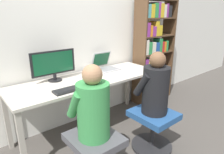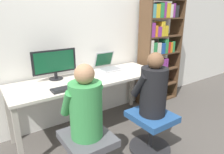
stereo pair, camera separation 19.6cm
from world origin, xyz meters
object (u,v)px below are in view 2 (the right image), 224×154
Objects in this scene: office_chair_left at (88,152)px; person_at_laptop at (153,88)px; desktop_monitor at (55,64)px; keyboard at (71,87)px; office_chair_right at (151,128)px; person_at_monitor at (86,106)px; laptop at (108,66)px; bookshelf at (158,53)px.

office_chair_left is 0.93m from person_at_laptop.
desktop_monitor is 1.27× the size of keyboard.
keyboard is at bearing 142.94° from person_at_laptop.
person_at_monitor is (-0.79, 0.05, 0.49)m from office_chair_right.
laptop is (0.79, 0.01, -0.15)m from desktop_monitor.
person_at_laptop reaches higher than keyboard.
bookshelf reaches higher than person_at_monitor.
laptop is 0.47× the size of person_at_laptop.
desktop_monitor is 0.92m from person_at_monitor.
person_at_monitor is at bearing -132.73° from laptop.
person_at_laptop reaches higher than desktop_monitor.
desktop_monitor is 1.21m from person_at_laptop.
person_at_monitor is (0.00, 0.01, 0.49)m from office_chair_left.
keyboard is 0.89× the size of office_chair_left.
laptop is 1.25m from person_at_monitor.
office_chair_left is 0.79m from office_chair_right.
person_at_laptop is at bearing -3.24° from person_at_monitor.
desktop_monitor reaches higher than keyboard.
office_chair_left is 1.00× the size of office_chair_right.
person_at_monitor is 0.39× the size of bookshelf.
person_at_monitor reaches higher than keyboard.
keyboard is 0.89× the size of office_chair_right.
bookshelf is at bearing 41.52° from office_chair_right.
office_chair_left is (-0.06, -0.91, -0.68)m from desktop_monitor.
bookshelf is at bearing -0.92° from desktop_monitor.
desktop_monitor is 1.38m from office_chair_right.
bookshelf reaches higher than desktop_monitor.
person_at_monitor is at bearing 176.76° from person_at_laptop.
keyboard is at bearing 142.66° from office_chair_right.
person_at_laptop reaches higher than office_chair_left.
desktop_monitor is at bearing 86.41° from office_chair_left.
office_chair_left is 0.69× the size of person_at_laptop.
bookshelf is (1.78, -0.03, -0.06)m from desktop_monitor.
desktop_monitor is 0.80m from laptop.
person_at_monitor is (-0.06, -0.90, -0.19)m from desktop_monitor.
desktop_monitor is at bearing 86.39° from person_at_monitor.
person_at_laptop reaches higher than office_chair_right.
laptop is 1.10m from office_chair_right.
laptop is 0.77× the size of keyboard.
office_chair_left is 0.71× the size of person_at_monitor.
laptop is 0.96m from person_at_laptop.
office_chair_left is at bearing -154.42° from bookshelf.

